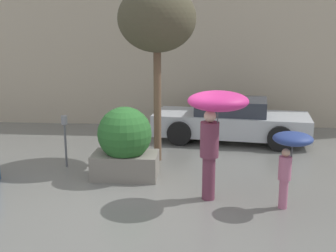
{
  "coord_description": "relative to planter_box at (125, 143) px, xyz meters",
  "views": [
    {
      "loc": [
        1.11,
        -7.45,
        3.11
      ],
      "look_at": [
        0.4,
        1.6,
        1.05
      ],
      "focal_mm": 45.0,
      "sensor_mm": 36.0,
      "label": 1
    }
  ],
  "objects": [
    {
      "name": "ground_plane",
      "position": [
        0.49,
        -1.12,
        -0.77
      ],
      "size": [
        40.0,
        40.0,
        0.0
      ],
      "primitive_type": "plane",
      "color": "slate"
    },
    {
      "name": "building_facade",
      "position": [
        0.49,
        5.38,
        2.23
      ],
      "size": [
        18.0,
        0.3,
        6.0
      ],
      "color": "#B7A88E",
      "rests_on": "ground"
    },
    {
      "name": "planter_box",
      "position": [
        0.0,
        0.0,
        0.0
      ],
      "size": [
        1.39,
        1.16,
        1.55
      ],
      "color": "gray",
      "rests_on": "ground"
    },
    {
      "name": "person_adult",
      "position": [
        1.87,
        -1.12,
        0.88
      ],
      "size": [
        1.09,
        1.09,
        2.07
      ],
      "rotation": [
        0.0,
        0.0,
        -0.52
      ],
      "color": "brown",
      "rests_on": "ground"
    },
    {
      "name": "person_child",
      "position": [
        3.17,
        -1.39,
        0.34
      ],
      "size": [
        0.69,
        0.69,
        1.4
      ],
      "rotation": [
        0.0,
        0.0,
        -0.06
      ],
      "color": "#B76684",
      "rests_on": "ground"
    },
    {
      "name": "parked_car_near",
      "position": [
        2.48,
        3.37,
        -0.19
      ],
      "size": [
        4.55,
        2.34,
        1.22
      ],
      "rotation": [
        0.0,
        0.0,
        1.43
      ],
      "color": "#B7BCC1",
      "rests_on": "ground"
    },
    {
      "name": "street_tree",
      "position": [
        0.57,
        1.31,
        2.57
      ],
      "size": [
        1.81,
        1.81,
        4.15
      ],
      "color": "brown",
      "rests_on": "ground"
    },
    {
      "name": "parking_meter",
      "position": [
        -1.5,
        0.61,
        0.11
      ],
      "size": [
        0.14,
        0.14,
        1.22
      ],
      "color": "#595B60",
      "rests_on": "ground"
    }
  ]
}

